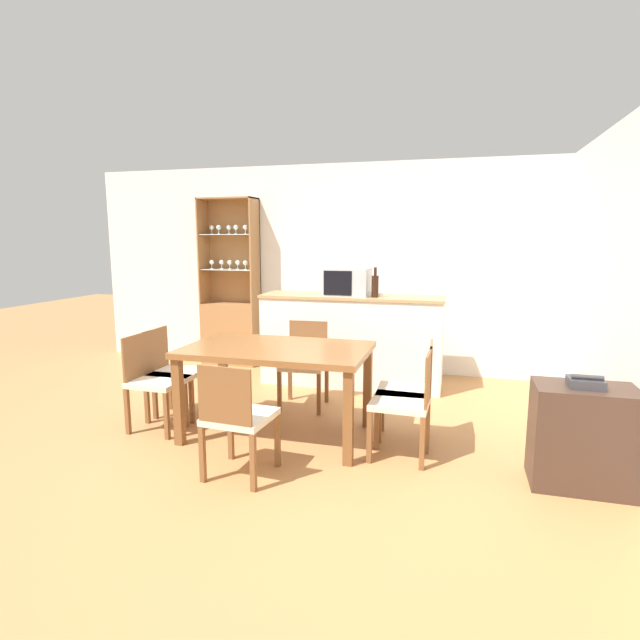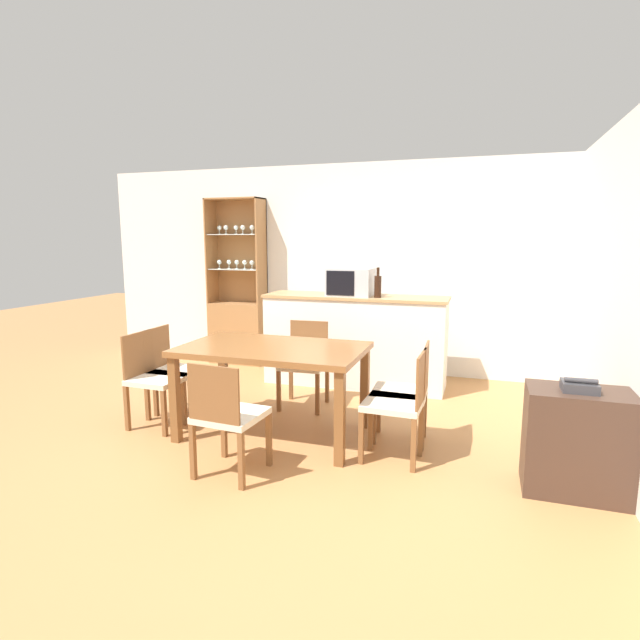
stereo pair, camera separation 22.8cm
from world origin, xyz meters
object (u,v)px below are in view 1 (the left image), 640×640
at_px(dining_chair_side_right_near, 406,402).
at_px(side_cabinet, 582,437).
at_px(dining_chair_head_far, 305,363).
at_px(dining_chair_side_right_far, 409,391).
at_px(display_cabinet, 231,317).
at_px(telephone, 586,382).
at_px(dining_table, 277,357).
at_px(dining_chair_side_left_near, 155,380).
at_px(wine_bottle, 375,286).
at_px(microwave, 348,282).
at_px(dining_chair_side_left_far, 172,372).
at_px(dining_chair_head_near, 237,417).

bearing_deg(dining_chair_side_right_near, side_cabinet, -95.12).
distance_m(dining_chair_head_far, dining_chair_side_right_far, 1.26).
relative_size(display_cabinet, dining_chair_head_far, 2.60).
bearing_deg(telephone, dining_table, 172.16).
distance_m(dining_table, side_cabinet, 2.30).
height_order(dining_chair_side_right_far, dining_chair_side_left_near, same).
xyz_separation_m(wine_bottle, side_cabinet, (1.70, -1.81, -0.80)).
distance_m(display_cabinet, dining_table, 2.60).
xyz_separation_m(dining_chair_side_right_far, telephone, (1.17, -0.45, 0.29)).
bearing_deg(telephone, dining_chair_head_far, 154.13).
xyz_separation_m(dining_table, telephone, (2.25, -0.31, 0.05)).
xyz_separation_m(dining_chair_side_left_near, wine_bottle, (1.64, 1.66, 0.71)).
xyz_separation_m(display_cabinet, microwave, (1.68, -0.54, 0.56)).
height_order(dining_chair_side_right_far, side_cabinet, dining_chair_side_right_far).
relative_size(dining_chair_side_left_far, telephone, 3.93).
xyz_separation_m(dining_chair_side_left_near, microwave, (1.32, 1.76, 0.74)).
height_order(display_cabinet, dining_chair_side_right_near, display_cabinet).
height_order(dining_table, telephone, telephone).
xyz_separation_m(dining_chair_side_right_far, dining_chair_side_left_near, (-2.16, -0.27, 0.00)).
relative_size(dining_chair_side_left_near, microwave, 1.72).
bearing_deg(dining_chair_side_right_far, dining_chair_side_right_near, 177.79).
bearing_deg(dining_chair_side_left_near, dining_chair_head_near, 60.74).
bearing_deg(dining_chair_head_far, display_cabinet, -47.41).
xyz_separation_m(dining_chair_side_right_far, wine_bottle, (-0.52, 1.38, 0.71)).
bearing_deg(side_cabinet, dining_chair_side_right_far, 160.23).
bearing_deg(dining_chair_head_near, dining_chair_side_left_near, 153.08).
height_order(dining_chair_side_left_far, dining_chair_side_right_near, same).
xyz_separation_m(dining_chair_head_far, side_cabinet, (2.26, -1.07, -0.09)).
distance_m(dining_chair_side_left_near, microwave, 2.32).
distance_m(display_cabinet, dining_chair_side_left_near, 2.34).
bearing_deg(dining_table, display_cabinet, 123.75).
distance_m(display_cabinet, dining_chair_head_far, 2.01).
xyz_separation_m(dining_chair_head_near, dining_chair_side_right_near, (1.08, 0.64, 0.00)).
relative_size(dining_table, dining_chair_side_right_near, 1.82).
relative_size(display_cabinet, dining_chair_side_left_near, 2.60).
height_order(dining_chair_side_right_near, telephone, dining_chair_side_right_near).
distance_m(dining_chair_side_right_far, dining_chair_side_left_near, 2.18).
distance_m(dining_chair_head_far, dining_chair_side_left_near, 1.41).
bearing_deg(dining_table, wine_bottle, 69.68).
bearing_deg(dining_chair_side_left_near, dining_chair_head_far, 132.12).
height_order(dining_table, dining_chair_side_right_near, dining_chair_side_right_near).
bearing_deg(side_cabinet, dining_chair_side_left_near, 177.43).
bearing_deg(telephone, dining_chair_side_right_near, 171.67).
distance_m(microwave, wine_bottle, 0.34).
distance_m(wine_bottle, telephone, 2.52).
height_order(dining_table, side_cabinet, dining_table).
height_order(side_cabinet, telephone, telephone).
bearing_deg(side_cabinet, dining_chair_side_right_near, 172.88).
relative_size(dining_chair_head_far, side_cabinet, 1.20).
height_order(wine_bottle, telephone, wine_bottle).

